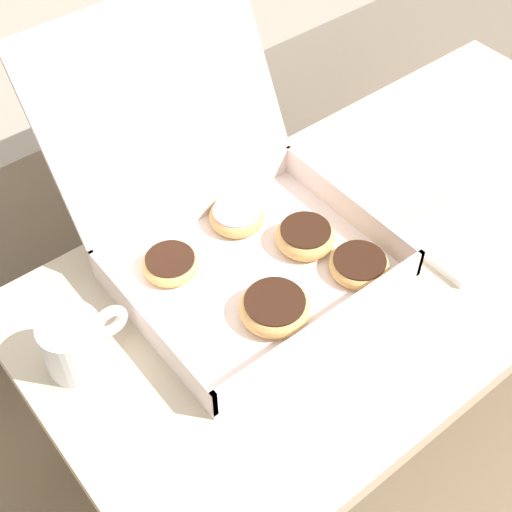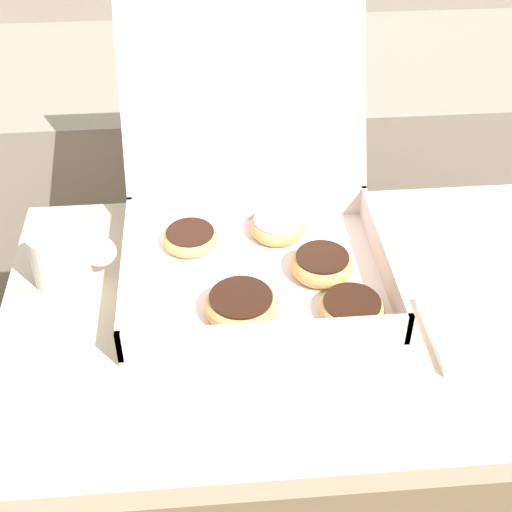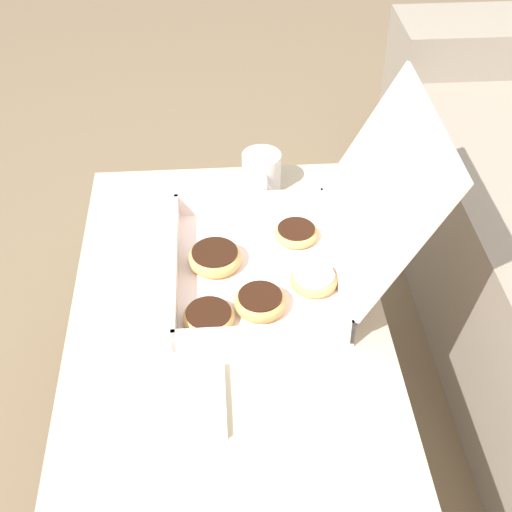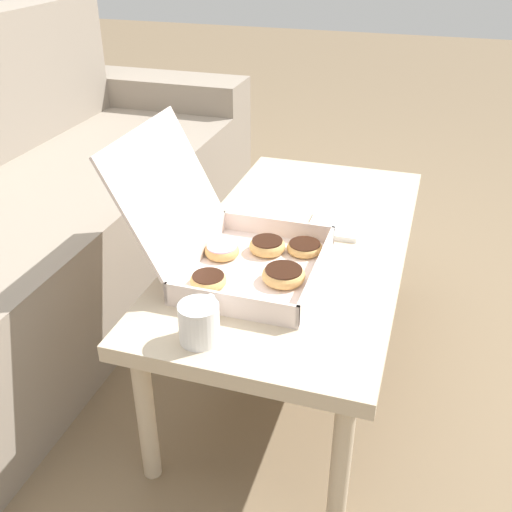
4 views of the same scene
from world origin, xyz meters
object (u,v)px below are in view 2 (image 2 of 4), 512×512
(couch, at_px, (306,86))
(coffee_table, at_px, (396,320))
(pastry_box, at_px, (261,229))
(coffee_mug, at_px, (62,256))

(couch, bearing_deg, coffee_table, -90.00)
(pastry_box, bearing_deg, coffee_table, -29.31)
(couch, relative_size, pastry_box, 5.01)
(couch, xyz_separation_m, pastry_box, (-0.20, -0.85, 0.17))
(coffee_table, height_order, coffee_mug, coffee_mug)
(coffee_table, distance_m, pastry_box, 0.25)
(pastry_box, distance_m, coffee_mug, 0.30)
(coffee_mug, bearing_deg, pastry_box, 3.30)
(coffee_table, bearing_deg, coffee_mug, 169.43)
(couch, relative_size, coffee_table, 1.98)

